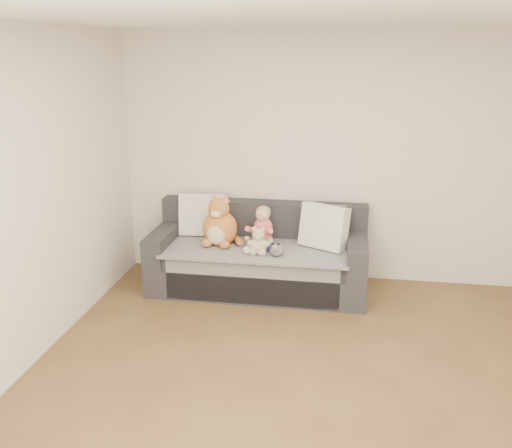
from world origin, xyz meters
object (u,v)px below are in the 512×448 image
(teddy_bear, at_px, (259,243))
(plush_cat, at_px, (220,225))
(sippy_cup, at_px, (271,245))
(toddler, at_px, (262,230))
(sofa, at_px, (259,259))

(teddy_bear, bearing_deg, plush_cat, 151.43)
(plush_cat, height_order, sippy_cup, plush_cat)
(teddy_bear, bearing_deg, toddler, 88.18)
(toddler, xyz_separation_m, sippy_cup, (0.11, -0.13, -0.11))
(sofa, height_order, teddy_bear, sofa)
(sofa, bearing_deg, plush_cat, -172.11)
(toddler, distance_m, plush_cat, 0.44)
(toddler, height_order, teddy_bear, toddler)
(plush_cat, distance_m, sippy_cup, 0.58)
(teddy_bear, distance_m, sippy_cup, 0.15)
(toddler, distance_m, teddy_bear, 0.23)
(sofa, relative_size, teddy_bear, 7.83)
(sofa, distance_m, teddy_bear, 0.39)
(teddy_bear, height_order, sippy_cup, teddy_bear)
(sofa, distance_m, sippy_cup, 0.33)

